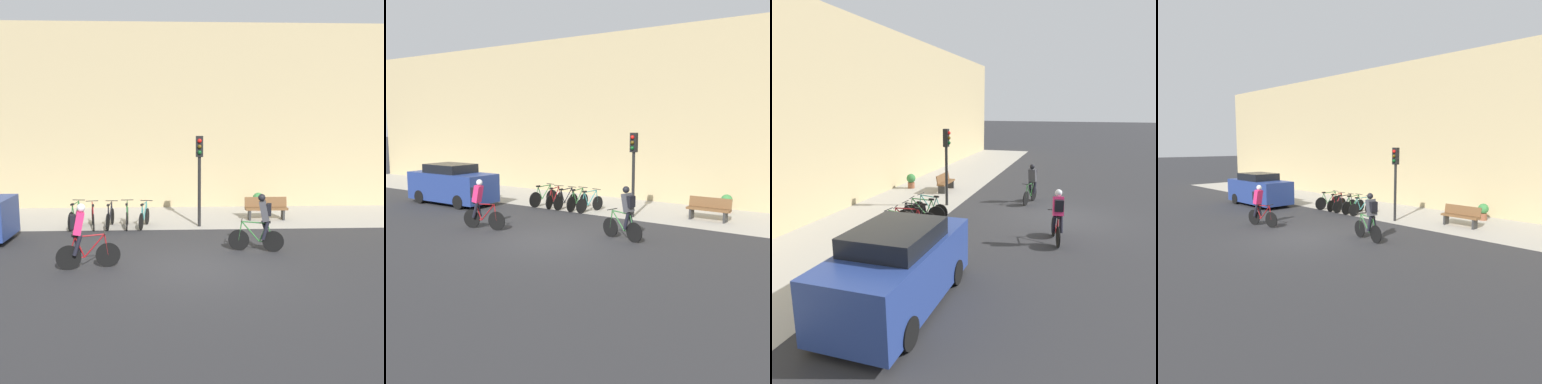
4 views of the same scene
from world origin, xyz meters
TOP-DOWN VIEW (x-y plane):
  - ground at (0.00, 0.00)m, footprint 200.00×200.00m
  - kerb_strip at (0.00, 6.75)m, footprint 44.00×4.50m
  - building_facade at (0.00, 9.30)m, footprint 44.00×0.60m
  - cyclist_pink at (-3.11, 0.05)m, footprint 1.67×0.57m
  - cyclist_grey at (2.00, 1.53)m, footprint 1.65×0.57m
  - parked_bike_0 at (-4.22, 4.99)m, footprint 0.46×1.72m
  - parked_bike_1 at (-3.59, 4.98)m, footprint 0.49×1.64m
  - parked_bike_2 at (-2.97, 4.98)m, footprint 0.46×1.63m
  - parked_bike_3 at (-2.34, 4.99)m, footprint 0.46×1.70m
  - parked_bike_4 at (-1.71, 4.99)m, footprint 0.46×1.58m
  - traffic_light_pole at (0.33, 5.02)m, footprint 0.26×0.30m
  - bench at (3.05, 6.12)m, footprint 1.68×0.44m
  - parked_car at (-8.07, 3.03)m, footprint 4.30×1.84m
  - potted_plant at (3.10, 8.09)m, footprint 0.48×0.48m

SIDE VIEW (x-z plane):
  - ground at x=0.00m, z-range 0.00..0.00m
  - kerb_strip at x=0.00m, z-range 0.00..0.01m
  - parked_bike_1 at x=-3.59m, z-range -0.09..0.85m
  - parked_bike_2 at x=-2.97m, z-range -0.09..0.85m
  - parked_bike_4 at x=-1.71m, z-range -0.09..0.85m
  - parked_bike_3 at x=-2.34m, z-range -0.08..0.88m
  - parked_bike_0 at x=-4.22m, z-range -0.08..0.90m
  - potted_plant at x=3.10m, z-range 0.05..0.83m
  - bench at x=3.05m, z-range 0.02..0.92m
  - parked_car at x=-8.07m, z-range -0.03..1.82m
  - cyclist_pink at x=-3.11m, z-range 0.06..1.83m
  - cyclist_grey at x=2.00m, z-range 0.06..1.83m
  - traffic_light_pole at x=0.33m, z-range 0.66..4.01m
  - building_facade at x=0.00m, z-range 0.00..8.09m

